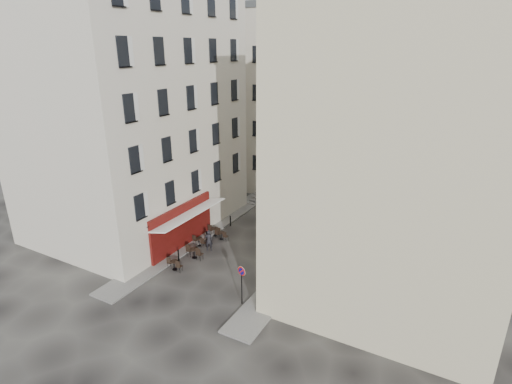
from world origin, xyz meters
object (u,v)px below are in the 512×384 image
Objects in this scene: pedestrian at (209,240)px; bistro_table_b at (195,252)px; bistro_table_a at (175,264)px; no_parking_sign at (242,278)px.

bistro_table_b is at bearing 51.01° from pedestrian.
bistro_table_a is 2.00m from bistro_table_b.
pedestrian reaches higher than bistro_table_a.
pedestrian is (0.20, 1.52, 0.33)m from bistro_table_b.
bistro_table_a is 0.89× the size of bistro_table_b.
bistro_table_b is at bearing 166.77° from no_parking_sign.
no_parking_sign is 6.33m from bistro_table_a.
bistro_table_a is at bearing 51.68° from pedestrian.
pedestrian is at bearing 83.14° from bistro_table_a.
bistro_table_a is (-6.08, 1.13, -1.36)m from no_parking_sign.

